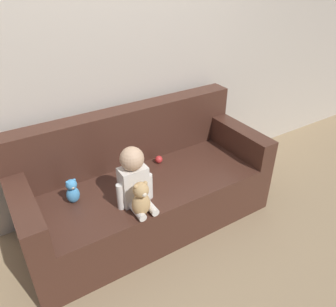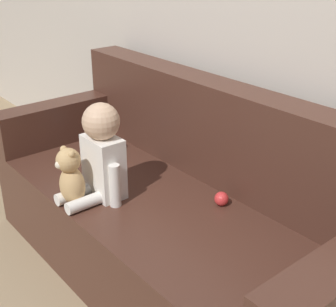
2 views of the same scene
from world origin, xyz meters
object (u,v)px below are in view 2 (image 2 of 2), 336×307
(couch, at_px, (175,215))
(plush_toy_side, at_px, (102,139))
(person_baby, at_px, (101,155))
(teddy_bear_brown, at_px, (71,177))
(toy_ball, at_px, (221,199))

(couch, xyz_separation_m, plush_toy_side, (-0.59, -0.03, 0.22))
(person_baby, distance_m, plush_toy_side, 0.47)
(person_baby, bearing_deg, teddy_bear_brown, -99.64)
(person_baby, relative_size, toy_ball, 6.96)
(couch, bearing_deg, toy_ball, 25.53)
(person_baby, relative_size, plush_toy_side, 2.26)
(teddy_bear_brown, distance_m, plush_toy_side, 0.53)
(teddy_bear_brown, xyz_separation_m, plush_toy_side, (-0.36, 0.39, -0.04))
(couch, xyz_separation_m, toy_ball, (0.21, 0.10, 0.15))
(person_baby, xyz_separation_m, plush_toy_side, (-0.38, 0.24, -0.11))
(person_baby, xyz_separation_m, teddy_bear_brown, (-0.02, -0.15, -0.07))
(person_baby, distance_m, toy_ball, 0.59)
(plush_toy_side, bearing_deg, couch, 2.67)
(couch, height_order, toy_ball, couch)
(teddy_bear_brown, bearing_deg, person_baby, 80.36)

